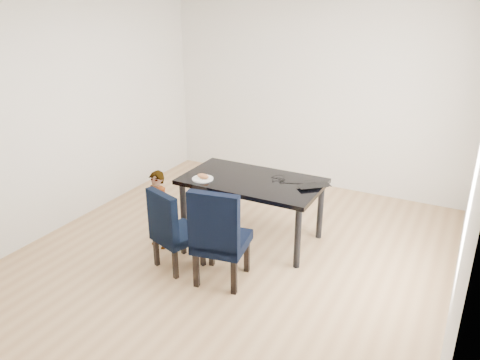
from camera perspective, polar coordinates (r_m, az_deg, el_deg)
The scene contains 13 objects.
floor at distance 5.31m, azimuth -1.01°, elevation -9.31°, with size 4.50×5.00×0.01m, color tan.
wall_back at distance 6.99m, azimuth 8.91°, elevation 10.08°, with size 4.50×0.01×2.70m, color white.
wall_front at distance 2.99m, azimuth -25.05°, elevation -8.22°, with size 4.50×0.01×2.70m, color silver.
wall_left at distance 6.13m, azimuth -20.13°, elevation 7.37°, with size 0.01×5.00×2.70m, color silver.
wall_right at distance 4.23m, azimuth 26.83°, elevation 0.15°, with size 0.01×5.00×2.70m, color silver.
dining_table at distance 5.52m, azimuth 1.44°, elevation -3.55°, with size 1.60×0.90×0.75m, color black.
chair_left at distance 4.97m, azimuth -7.54°, elevation -5.80°, with size 0.43×0.45×0.90m, color black.
chair_right at distance 4.68m, azimuth -2.24°, elevation -6.54°, with size 0.50×0.52×1.04m, color black.
child at distance 5.39m, azimuth -9.93°, elevation -3.59°, with size 0.34×0.22×0.92m, color #E75013.
plate at distance 5.39m, azimuth -4.57°, elevation 0.16°, with size 0.25×0.25×0.01m, color white.
sandwich at distance 5.37m, azimuth -4.53°, elevation 0.47°, with size 0.15×0.07×0.06m, color #B87041.
laptop at distance 5.25m, azimuth 8.82°, elevation -0.57°, with size 0.36×0.23×0.03m, color black.
cable_tangle at distance 5.33m, azimuth 4.65°, elevation -0.16°, with size 0.14×0.14×0.01m, color black.
Camera 1 is at (2.19, -3.99, 2.74)m, focal length 35.00 mm.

